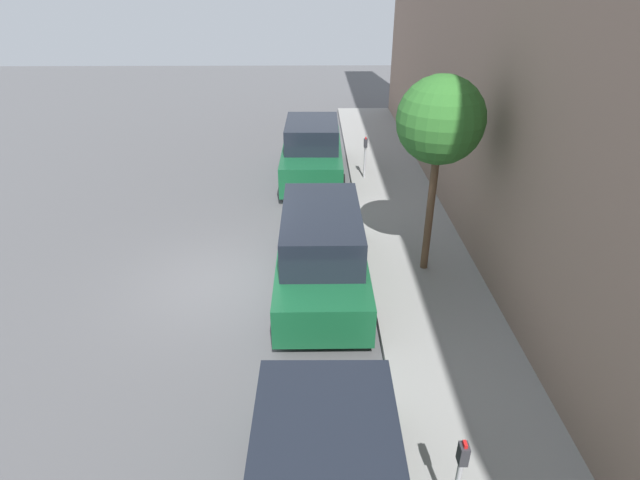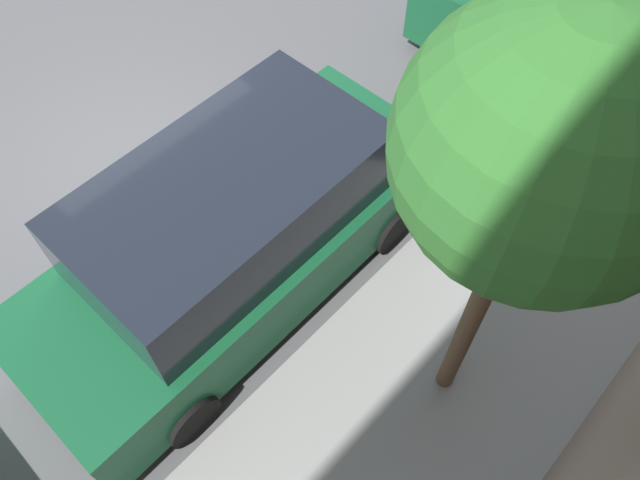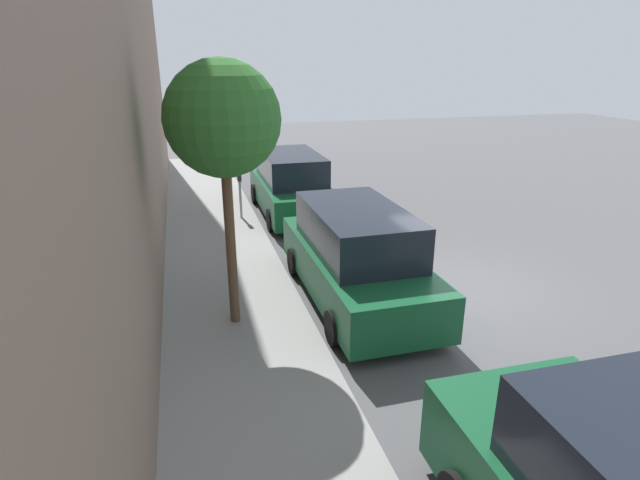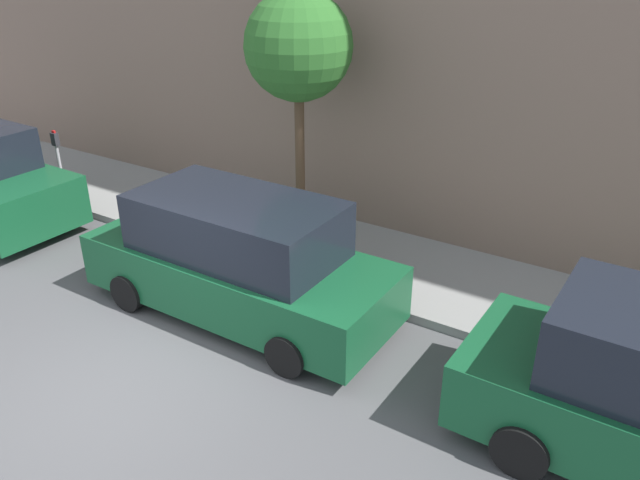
{
  "view_description": "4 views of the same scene",
  "coord_description": "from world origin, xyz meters",
  "px_view_note": "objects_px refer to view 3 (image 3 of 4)",
  "views": [
    {
      "loc": [
        2.21,
        -9.72,
        6.39
      ],
      "look_at": [
        2.35,
        0.23,
        1.0
      ],
      "focal_mm": 28.0,
      "sensor_mm": 36.0,
      "label": 1
    },
    {
      "loc": [
        5.5,
        -2.18,
        6.28
      ],
      "look_at": [
        3.11,
        0.38,
        1.0
      ],
      "focal_mm": 35.0,
      "sensor_mm": 36.0,
      "label": 2
    },
    {
      "loc": [
        5.5,
        8.45,
        4.54
      ],
      "look_at": [
        2.87,
        -0.99,
        1.0
      ],
      "focal_mm": 28.0,
      "sensor_mm": 36.0,
      "label": 3
    },
    {
      "loc": [
        -4.0,
        -5.66,
        5.29
      ],
      "look_at": [
        3.46,
        -0.9,
        1.0
      ],
      "focal_mm": 35.0,
      "sensor_mm": 36.0,
      "label": 4
    }
  ],
  "objects_px": {
    "parked_minivan_second": "(356,256)",
    "street_tree": "(223,121)",
    "parked_minivan_nearest": "(291,185)",
    "parking_meter_near": "(240,189)"
  },
  "relations": [
    {
      "from": "parked_minivan_second",
      "to": "street_tree",
      "type": "distance_m",
      "value": 3.71
    },
    {
      "from": "parked_minivan_nearest",
      "to": "parking_meter_near",
      "type": "height_order",
      "value": "parked_minivan_nearest"
    },
    {
      "from": "parked_minivan_nearest",
      "to": "street_tree",
      "type": "height_order",
      "value": "street_tree"
    },
    {
      "from": "parking_meter_near",
      "to": "street_tree",
      "type": "height_order",
      "value": "street_tree"
    },
    {
      "from": "parking_meter_near",
      "to": "parked_minivan_second",
      "type": "bearing_deg",
      "value": 105.49
    },
    {
      "from": "parked_minivan_nearest",
      "to": "parking_meter_near",
      "type": "relative_size",
      "value": 3.44
    },
    {
      "from": "parked_minivan_second",
      "to": "street_tree",
      "type": "relative_size",
      "value": 1.1
    },
    {
      "from": "parked_minivan_nearest",
      "to": "parking_meter_near",
      "type": "distance_m",
      "value": 1.7
    },
    {
      "from": "parked_minivan_nearest",
      "to": "parked_minivan_second",
      "type": "xyz_separation_m",
      "value": [
        0.05,
        6.16,
        0.0
      ]
    },
    {
      "from": "parked_minivan_second",
      "to": "parking_meter_near",
      "type": "xyz_separation_m",
      "value": [
        1.57,
        -5.67,
        0.1
      ]
    }
  ]
}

